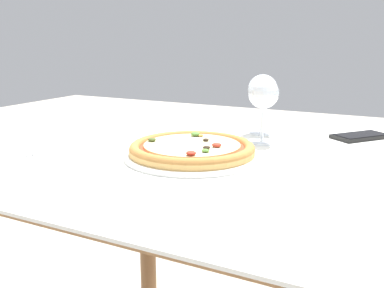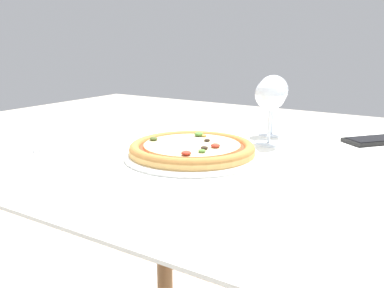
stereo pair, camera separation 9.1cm
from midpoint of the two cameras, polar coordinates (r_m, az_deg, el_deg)
dining_table at (r=0.98m, az=9.15°, el=-6.40°), size 1.20×0.95×0.72m
pizza_plate at (r=0.91m, az=2.85°, el=-0.82°), size 0.29×0.29×0.04m
fork at (r=0.99m, az=-19.15°, el=-1.29°), size 0.04×0.17×0.00m
wine_glass_far_left at (r=1.03m, az=12.91°, el=6.10°), size 0.07×0.07×0.16m
wine_glass_far_right at (r=1.14m, az=13.03°, el=6.75°), size 0.08×0.08×0.16m
cell_phone at (r=1.16m, az=25.23°, el=0.43°), size 0.15×0.16×0.01m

